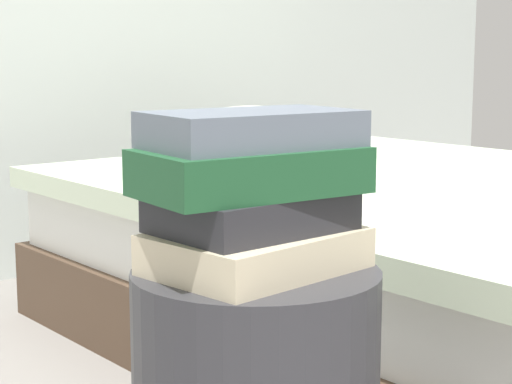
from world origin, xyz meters
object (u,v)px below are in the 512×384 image
book_charcoal (250,212)px  book_forest (248,171)px  book_cream (259,251)px  bed (426,261)px  book_slate (250,129)px

book_charcoal → book_forest: book_forest is taller
book_charcoal → book_forest: (-0.01, -0.00, 0.06)m
book_cream → book_charcoal: bearing=113.5°
bed → book_slate: (-1.15, -0.54, 0.47)m
bed → book_forest: size_ratio=7.03×
bed → book_forest: (-1.15, -0.54, 0.41)m
book_cream → book_forest: bearing=147.5°
book_cream → book_slate: (-0.01, 0.01, 0.17)m
book_cream → book_forest: 0.11m
bed → book_slate: bearing=-151.5°
bed → book_charcoal: bearing=-151.6°
book_cream → book_forest: book_forest is taller
bed → book_cream: bearing=-150.9°
bed → book_slate: 1.35m
book_charcoal → book_slate: bearing=-125.4°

